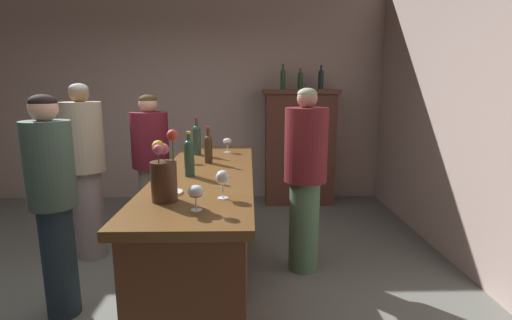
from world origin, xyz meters
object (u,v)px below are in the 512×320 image
at_px(display_cabinet, 299,145).
at_px(wine_bottle_malbec, 189,156).
at_px(wine_bottle_chardonnay, 197,138).
at_px(bartender, 305,174).
at_px(wine_bottle_syrah, 208,147).
at_px(display_bottle_center, 321,78).
at_px(wine_glass_mid, 227,142).
at_px(flower_arrangement, 164,175).
at_px(cheese_plate, 170,192).
at_px(patron_by_cabinet, 151,162).
at_px(wine_glass_spare, 196,193).
at_px(display_bottle_left, 283,78).
at_px(wine_glass_front, 223,178).
at_px(wine_glass_rear, 190,152).
at_px(display_bottle_midleft, 300,80).
at_px(patron_in_grey, 53,198).
at_px(bar_counter, 208,237).
at_px(patron_in_navy, 86,165).

height_order(display_cabinet, wine_bottle_malbec, display_cabinet).
bearing_deg(wine_bottle_chardonnay, bartender, -10.49).
height_order(wine_bottle_syrah, display_bottle_center, display_bottle_center).
relative_size(wine_glass_mid, flower_arrangement, 0.35).
height_order(cheese_plate, patron_by_cabinet, patron_by_cabinet).
xyz_separation_m(wine_glass_spare, bartender, (0.75, 1.37, -0.24)).
distance_m(wine_bottle_malbec, wine_glass_spare, 0.74).
bearing_deg(display_cabinet, wine_glass_mid, -117.85).
relative_size(display_cabinet, display_bottle_left, 4.76).
bearing_deg(wine_glass_mid, display_bottle_center, 55.50).
distance_m(wine_glass_front, patron_by_cabinet, 2.20).
relative_size(wine_bottle_malbec, wine_bottle_syrah, 1.05).
relative_size(wine_bottle_chardonnay, wine_glass_rear, 2.75).
xyz_separation_m(wine_glass_rear, display_bottle_left, (0.94, 2.21, 0.63)).
xyz_separation_m(wine_glass_mid, display_bottle_midleft, (0.90, 1.72, 0.59)).
height_order(wine_glass_spare, flower_arrangement, flower_arrangement).
bearing_deg(display_bottle_center, wine_glass_front, -109.46).
relative_size(wine_glass_spare, bartender, 0.08).
distance_m(wine_bottle_syrah, wine_glass_spare, 1.18).
xyz_separation_m(wine_bottle_chardonnay, display_bottle_midleft, (1.16, 1.83, 0.54)).
distance_m(patron_by_cabinet, patron_in_grey, 1.49).
relative_size(bar_counter, patron_by_cabinet, 1.49).
distance_m(wine_glass_spare, patron_by_cabinet, 2.34).
xyz_separation_m(wine_glass_mid, patron_in_navy, (-1.33, 0.01, -0.22)).
height_order(wine_bottle_chardonnay, patron_by_cabinet, patron_by_cabinet).
bearing_deg(patron_in_navy, wine_glass_mid, 34.70).
relative_size(display_bottle_center, patron_by_cabinet, 0.21).
xyz_separation_m(wine_glass_mid, patron_by_cabinet, (-0.85, 0.52, -0.29)).
height_order(flower_arrangement, display_bottle_midleft, display_bottle_midleft).
bearing_deg(patron_in_navy, bartender, 26.61).
bearing_deg(wine_bottle_chardonnay, display_bottle_center, 51.75).
distance_m(display_cabinet, display_bottle_left, 0.94).
xyz_separation_m(display_bottle_left, bartender, (0.02, -2.01, -0.86)).
relative_size(display_bottle_center, bartender, 0.20).
distance_m(display_bottle_midleft, patron_in_navy, 2.92).
distance_m(wine_bottle_syrah, cheese_plate, 0.89).
distance_m(wine_glass_spare, display_bottle_center, 3.66).
height_order(wine_bottle_malbec, wine_glass_mid, wine_bottle_malbec).
distance_m(display_bottle_left, patron_in_navy, 2.75).
xyz_separation_m(wine_glass_mid, display_bottle_left, (0.66, 1.72, 0.62)).
height_order(patron_in_navy, patron_in_grey, patron_in_navy).
relative_size(display_bottle_midleft, patron_in_navy, 0.17).
height_order(display_bottle_left, patron_in_grey, display_bottle_left).
height_order(wine_glass_mid, display_bottle_center, display_bottle_center).
height_order(flower_arrangement, patron_by_cabinet, patron_by_cabinet).
xyz_separation_m(flower_arrangement, bartender, (0.94, 1.21, -0.28)).
relative_size(wine_bottle_chardonnay, wine_glass_mid, 2.47).
bearing_deg(bar_counter, patron_in_navy, 146.90).
height_order(wine_glass_spare, display_bottle_midleft, display_bottle_midleft).
distance_m(display_cabinet, wine_bottle_malbec, 2.90).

